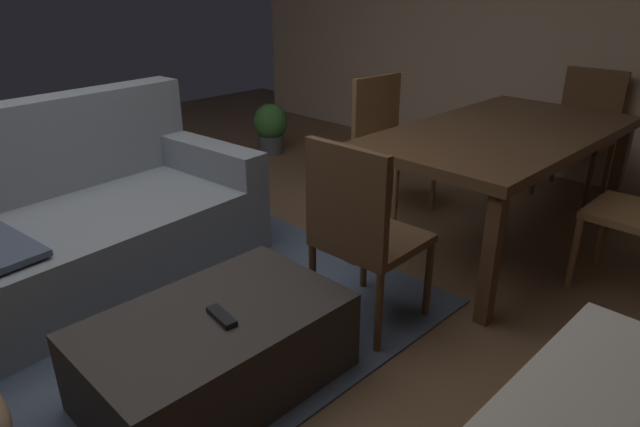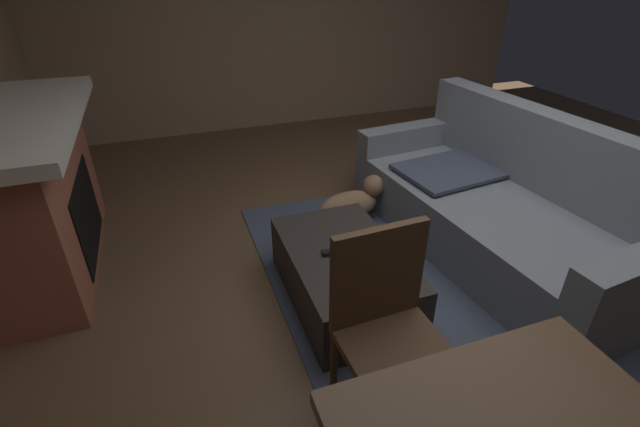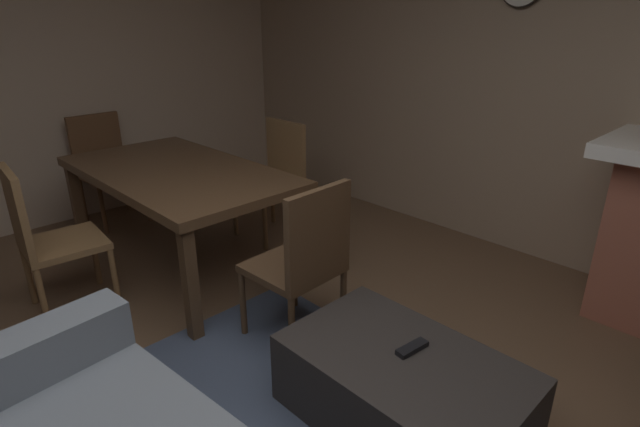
# 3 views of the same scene
# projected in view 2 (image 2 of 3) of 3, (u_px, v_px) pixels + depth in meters

# --- Properties ---
(floor) EXTENTS (8.45, 8.45, 0.00)m
(floor) POSITION_uv_depth(u_px,v_px,m) (446.00, 283.00, 2.95)
(floor) COLOR brown
(wall_left) EXTENTS (0.12, 6.09, 2.50)m
(wall_left) POSITION_uv_depth(u_px,v_px,m) (290.00, 17.00, 5.18)
(wall_left) COLOR #9E846B
(wall_left) RESTS_ON ground
(area_rug) EXTENTS (2.60, 2.00, 0.01)m
(area_rug) POSITION_uv_depth(u_px,v_px,m) (426.00, 277.00, 3.00)
(area_rug) COLOR #3D475B
(area_rug) RESTS_ON ground
(fireplace) EXTENTS (1.75, 0.76, 1.08)m
(fireplace) POSITION_uv_depth(u_px,v_px,m) (30.00, 196.00, 2.85)
(fireplace) COLOR #9E5642
(fireplace) RESTS_ON ground
(couch) EXTENTS (2.32, 1.19, 0.96)m
(couch) POSITION_uv_depth(u_px,v_px,m) (501.00, 207.00, 3.19)
(couch) COLOR slate
(couch) RESTS_ON ground
(ottoman_coffee_table) EXTENTS (1.03, 0.64, 0.36)m
(ottoman_coffee_table) POSITION_uv_depth(u_px,v_px,m) (343.00, 276.00, 2.74)
(ottoman_coffee_table) COLOR #2D2826
(ottoman_coffee_table) RESTS_ON ground
(tv_remote) EXTENTS (0.07, 0.16, 0.02)m
(tv_remote) POSITION_uv_depth(u_px,v_px,m) (335.00, 252.00, 2.62)
(tv_remote) COLOR black
(tv_remote) RESTS_ON ottoman_coffee_table
(dining_chair_west) EXTENTS (0.46, 0.46, 0.93)m
(dining_chair_west) POSITION_uv_depth(u_px,v_px,m) (387.00, 320.00, 1.92)
(dining_chair_west) COLOR #513823
(dining_chair_west) RESTS_ON ground
(small_dog) EXTENTS (0.30, 0.59, 0.33)m
(small_dog) POSITION_uv_depth(u_px,v_px,m) (352.00, 203.00, 3.52)
(small_dog) COLOR #8C6B4C
(small_dog) RESTS_ON ground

